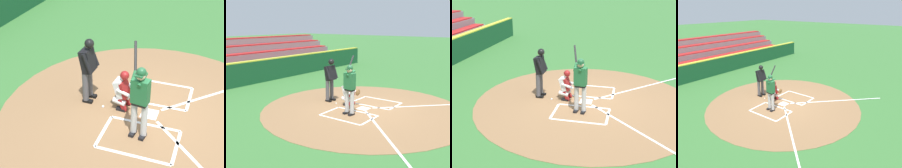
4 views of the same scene
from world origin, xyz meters
TOP-DOWN VIEW (x-y plane):
  - ground_plane at (0.00, 0.00)m, footprint 120.00×120.00m
  - dirt_circle at (0.00, 0.00)m, footprint 8.00×8.00m
  - home_plate_and_chalk at (0.00, 0.88)m, footprint 7.93×4.91m
  - batter at (0.91, -0.06)m, footprint 1.00×0.61m
  - catcher at (-0.08, -0.74)m, footprint 0.59×0.64m
  - plate_umpire at (-0.11, -1.75)m, footprint 0.59×0.42m
  - baseball at (0.13, -1.26)m, footprint 0.07×0.07m
  - backstop_wall at (0.00, -7.50)m, footprint 22.00×0.36m

SIDE VIEW (x-z plane):
  - ground_plane at x=0.00m, z-range 0.00..0.00m
  - dirt_circle at x=0.00m, z-range 0.00..0.01m
  - home_plate_and_chalk at x=0.00m, z-range 0.01..0.02m
  - baseball at x=0.13m, z-range 0.00..0.07m
  - catcher at x=-0.08m, z-range 0.02..1.15m
  - backstop_wall at x=0.00m, z-range 0.00..1.31m
  - plate_umpire at x=-0.11m, z-range 0.14..2.01m
  - batter at x=0.91m, z-range 0.04..2.16m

